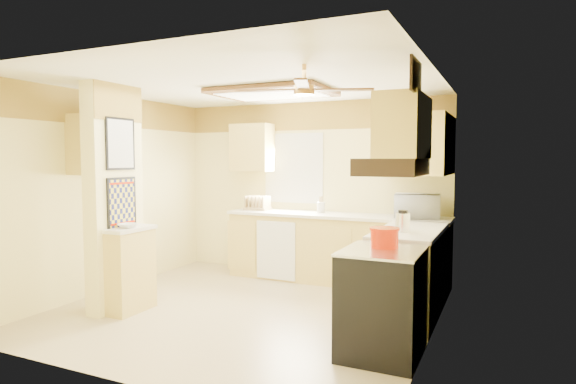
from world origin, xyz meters
The scene contains 34 objects.
floor centered at (0.00, 0.00, 0.00)m, with size 4.00×4.00×0.00m, color tan.
ceiling centered at (0.00, 0.00, 2.50)m, with size 4.00×4.00×0.00m, color white.
wall_back centered at (0.00, 1.90, 1.25)m, with size 4.00×4.00×0.00m, color #FFF09B.
wall_front centered at (0.00, -1.90, 1.25)m, with size 4.00×4.00×0.00m, color #FFF09B.
wall_left centered at (-2.00, 0.00, 1.25)m, with size 3.80×3.80×0.00m, color #FFF09B.
wall_right centered at (2.00, 0.00, 1.25)m, with size 3.80×3.80×0.00m, color #FFF09B.
wallpaper_border centered at (0.00, 1.88, 2.30)m, with size 4.00×0.02×0.40m, color gold.
partition_column centered at (-1.35, -0.55, 1.25)m, with size 0.20×0.70×2.50m, color #FFF09B.
partition_ledge centered at (-1.13, -0.55, 0.45)m, with size 0.25×0.55×0.90m, color #DEC55D.
ledge_top centered at (-1.13, -0.55, 0.92)m, with size 0.28×0.58×0.04m, color silver.
lower_cabinets_back centered at (0.50, 1.60, 0.45)m, with size 3.00×0.60×0.90m, color #DEC55D.
lower_cabinets_right centered at (1.70, 0.60, 0.45)m, with size 0.60×1.40×0.90m, color #DEC55D.
countertop_back centered at (0.50, 1.59, 0.92)m, with size 3.04×0.64×0.04m, color silver.
countertop_right centered at (1.69, 0.60, 0.92)m, with size 0.64×1.44×0.04m, color silver.
dishwasher_panel centered at (-0.25, 1.29, 0.43)m, with size 0.58×0.02×0.80m, color white.
window centered at (-0.25, 1.89, 1.55)m, with size 0.92×0.02×1.02m.
upper_cab_back_left centered at (-0.85, 1.72, 1.85)m, with size 0.60×0.35×0.70m, color #DEC55D.
upper_cab_back_right centered at (1.55, 1.72, 1.85)m, with size 0.90×0.35×0.70m, color #DEC55D.
upper_cab_right centered at (1.82, 1.25, 1.85)m, with size 0.35×1.00×0.70m, color #DEC55D.
upper_cab_left_wall centered at (-1.82, -0.25, 1.85)m, with size 0.35×0.75×0.70m, color #DEC55D.
upper_cab_over_stove centered at (1.82, -0.55, 1.95)m, with size 0.35×0.76×0.52m, color #DEC55D.
stove centered at (1.67, -0.55, 0.46)m, with size 0.68×0.77×0.92m.
range_hood centered at (1.74, -0.55, 1.62)m, with size 0.50×0.76×0.14m, color black.
poster_menu centered at (-1.24, -0.55, 1.85)m, with size 0.02×0.42×0.57m.
poster_nashville centered at (-1.24, -0.55, 1.20)m, with size 0.02×0.42×0.57m.
ceiling_light_panel centered at (0.10, 0.50, 2.46)m, with size 1.35×0.95×0.06m.
ceiling_fan centered at (1.00, -0.70, 2.29)m, with size 1.15×1.15×0.26m.
vent_grate centered at (1.98, -0.90, 2.30)m, with size 0.02×0.40×0.25m, color black.
microwave centered at (1.59, 1.59, 1.09)m, with size 0.55×0.37×0.31m, color white.
bowl centered at (-1.12, -0.60, 0.96)m, with size 0.19×0.19×0.05m, color white.
dutch_oven centered at (1.66, -0.44, 1.00)m, with size 0.26×0.26×0.17m.
kettle centered at (1.66, 0.35, 1.04)m, with size 0.15×0.15×0.22m.
dish_rack centered at (-0.71, 1.61, 1.01)m, with size 0.36×0.27×0.20m.
utensil_crock centered at (0.27, 1.66, 1.01)m, with size 0.11×0.11×0.23m.
Camera 1 is at (2.62, -4.58, 1.69)m, focal length 30.00 mm.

